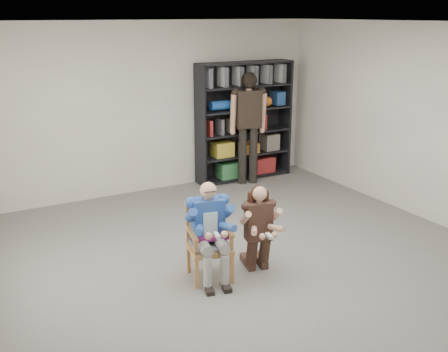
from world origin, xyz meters
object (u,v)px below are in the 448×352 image
seated_man (210,231)px  bookshelf (244,122)px  armchair (210,242)px  standing_man (248,130)px  kneeling_woman (259,229)px

seated_man → bookshelf: (2.30, 3.08, 0.48)m
armchair → standing_man: (2.21, 2.79, 0.53)m
armchair → kneeling_woman: bearing=0.8°
seated_man → standing_man: 3.58m
seated_man → standing_man: size_ratio=0.59×
bookshelf → standing_man: bookshelf is taller
bookshelf → standing_man: (-0.09, -0.29, -0.08)m
kneeling_woman → standing_man: 3.37m
kneeling_woman → bookshelf: (1.72, 3.20, 0.53)m
kneeling_woman → standing_man: standing_man is taller
bookshelf → kneeling_woman: bearing=-118.3°
armchair → seated_man: bearing=-77.5°
seated_man → bookshelf: 3.87m
kneeling_woman → standing_man: size_ratio=0.54×
kneeling_woman → bookshelf: 3.67m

